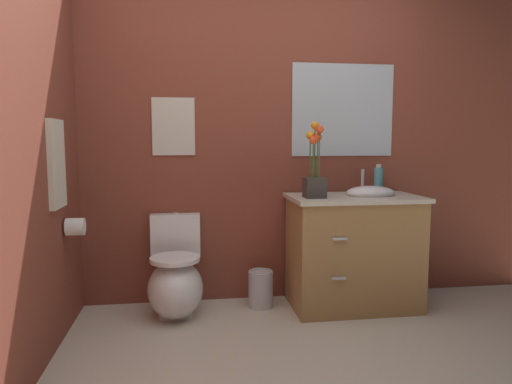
% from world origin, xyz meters
% --- Properties ---
extents(wall_back, '(4.06, 0.05, 2.50)m').
position_xyz_m(wall_back, '(0.20, 1.50, 1.25)').
color(wall_back, brown).
rests_on(wall_back, ground_plane).
extents(wall_left, '(0.05, 4.13, 2.50)m').
position_xyz_m(wall_left, '(-1.33, 0.44, 1.25)').
color(wall_left, brown).
rests_on(wall_left, ground_plane).
extents(toilet, '(0.38, 0.59, 0.69)m').
position_xyz_m(toilet, '(-0.63, 1.20, 0.24)').
color(toilet, white).
rests_on(toilet, ground_plane).
extents(vanity_cabinet, '(0.94, 0.56, 1.00)m').
position_xyz_m(vanity_cabinet, '(0.66, 1.18, 0.42)').
color(vanity_cabinet, '#9E7242').
rests_on(vanity_cabinet, ground_plane).
extents(flower_vase, '(0.14, 0.14, 0.53)m').
position_xyz_m(flower_vase, '(0.34, 1.11, 0.99)').
color(flower_vase, '#38332D').
rests_on(flower_vase, vanity_cabinet).
extents(soap_bottle, '(0.07, 0.07, 0.22)m').
position_xyz_m(soap_bottle, '(0.89, 1.31, 0.92)').
color(soap_bottle, teal).
rests_on(soap_bottle, vanity_cabinet).
extents(trash_bin, '(0.18, 0.18, 0.27)m').
position_xyz_m(trash_bin, '(-0.01, 1.26, 0.14)').
color(trash_bin, '#B7B7BC').
rests_on(trash_bin, ground_plane).
extents(wall_poster, '(0.31, 0.01, 0.42)m').
position_xyz_m(wall_poster, '(-0.63, 1.47, 1.32)').
color(wall_poster, beige).
extents(wall_mirror, '(0.80, 0.01, 0.70)m').
position_xyz_m(wall_mirror, '(0.66, 1.47, 1.45)').
color(wall_mirror, '#B2BCC6').
extents(hanging_towel, '(0.03, 0.28, 0.52)m').
position_xyz_m(hanging_towel, '(-1.29, 0.85, 1.08)').
color(hanging_towel, beige).
extents(toilet_paper_roll, '(0.11, 0.11, 0.11)m').
position_xyz_m(toilet_paper_roll, '(-1.24, 1.01, 0.68)').
color(toilet_paper_roll, white).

